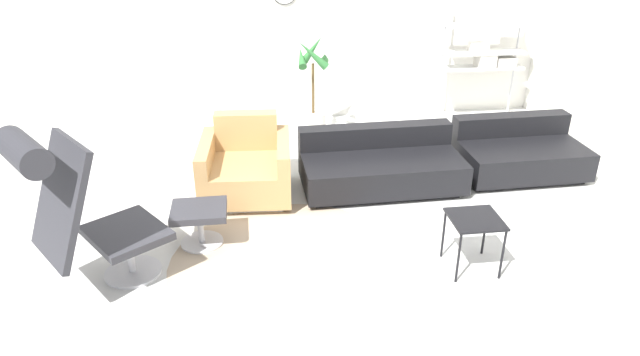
# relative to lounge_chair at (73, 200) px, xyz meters

# --- Properties ---
(ground_plane) EXTENTS (12.00, 12.00, 0.00)m
(ground_plane) POSITION_rel_lounge_chair_xyz_m (1.72, 0.56, -0.77)
(ground_plane) COLOR silver
(wall_back) EXTENTS (12.00, 0.09, 2.80)m
(wall_back) POSITION_rel_lounge_chair_xyz_m (1.72, 3.62, 0.63)
(wall_back) COLOR silver
(wall_back) RESTS_ON ground_plane
(round_rug) EXTENTS (1.97, 1.97, 0.01)m
(round_rug) POSITION_rel_lounge_chair_xyz_m (1.51, 0.17, -0.77)
(round_rug) COLOR tan
(round_rug) RESTS_ON ground_plane
(lounge_chair) EXTENTS (1.09, 1.00, 1.31)m
(lounge_chair) POSITION_rel_lounge_chair_xyz_m (0.00, 0.00, 0.00)
(lounge_chair) COLOR #BCBCC1
(lounge_chair) RESTS_ON ground_plane
(ottoman) EXTENTS (0.46, 0.39, 0.35)m
(ottoman) POSITION_rel_lounge_chair_xyz_m (0.79, 0.56, -0.52)
(ottoman) COLOR #BCBCC1
(ottoman) RESTS_ON ground_plane
(armchair_red) EXTENTS (0.92, 0.93, 0.75)m
(armchair_red) POSITION_rel_lounge_chair_xyz_m (1.19, 1.43, -0.50)
(armchair_red) COLOR silver
(armchair_red) RESTS_ON ground_plane
(couch_low) EXTENTS (1.61, 0.84, 0.56)m
(couch_low) POSITION_rel_lounge_chair_xyz_m (2.54, 1.43, -0.56)
(couch_low) COLOR black
(couch_low) RESTS_ON ground_plane
(couch_second) EXTENTS (1.30, 0.84, 0.56)m
(couch_second) POSITION_rel_lounge_chair_xyz_m (4.08, 1.55, -0.56)
(couch_second) COLOR black
(couch_second) RESTS_ON ground_plane
(side_table) EXTENTS (0.39, 0.39, 0.45)m
(side_table) POSITION_rel_lounge_chair_xyz_m (2.93, -0.08, -0.38)
(side_table) COLOR black
(side_table) RESTS_ON ground_plane
(potted_plant) EXTENTS (0.43, 0.41, 1.24)m
(potted_plant) POSITION_rel_lounge_chair_xyz_m (2.04, 2.93, -0.34)
(potted_plant) COLOR silver
(potted_plant) RESTS_ON ground_plane
(shelf_unit) EXTENTS (1.06, 0.28, 1.65)m
(shelf_unit) POSITION_rel_lounge_chair_xyz_m (4.40, 3.27, 0.19)
(shelf_unit) COLOR #BCBCC1
(shelf_unit) RESTS_ON ground_plane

